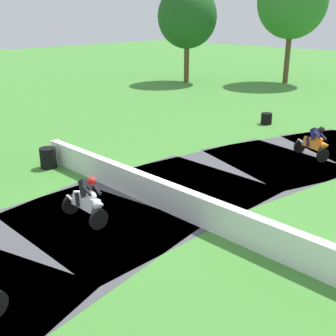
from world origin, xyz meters
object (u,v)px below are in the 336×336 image
at_px(tire_stack_mid_a, 48,158).
at_px(motorcycle_chase_white, 88,200).
at_px(tire_stack_near, 266,119).
at_px(motorcycle_lead_orange, 315,143).

bearing_deg(tire_stack_mid_a, motorcycle_chase_white, -18.16).
distance_m(tire_stack_near, tire_stack_mid_a, 12.25).
bearing_deg(motorcycle_lead_orange, tire_stack_mid_a, -128.84).
bearing_deg(motorcycle_lead_orange, motorcycle_chase_white, -100.82).
bearing_deg(tire_stack_near, tire_stack_mid_a, -100.61).
height_order(motorcycle_chase_white, tire_stack_mid_a, motorcycle_chase_white).
distance_m(motorcycle_chase_white, tire_stack_near, 13.91).
bearing_deg(motorcycle_chase_white, motorcycle_lead_orange, 79.18).
xyz_separation_m(tire_stack_near, tire_stack_mid_a, (-2.26, -12.04, 0.10)).
xyz_separation_m(motorcycle_lead_orange, motorcycle_chase_white, (-1.93, -10.09, 0.01)).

